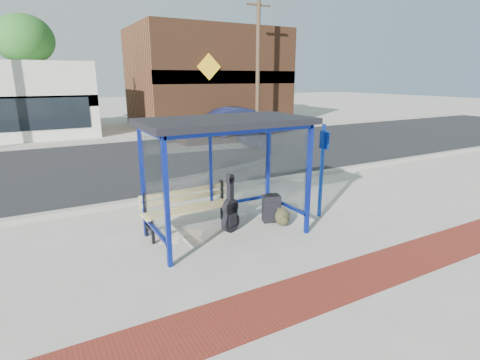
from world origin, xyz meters
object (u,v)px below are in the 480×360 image
bench (188,206)px  parked_car (242,121)px  suitcase (271,209)px  backpack (283,217)px  fire_hydrant (272,123)px  guitar_bag (230,212)px

bench → parked_car: size_ratio=0.42×
bench → suitcase: (1.81, -0.48, -0.22)m
backpack → parked_car: bearing=77.7°
bench → fire_hydrant: size_ratio=3.01×
guitar_bag → backpack: guitar_bag is taller
parked_car → backpack: bearing=159.2°
bench → fire_hydrant: 16.94m
guitar_bag → bench: bearing=125.0°
guitar_bag → backpack: bearing=-30.4°
guitar_bag → backpack: (1.17, -0.25, -0.25)m
suitcase → parked_car: parked_car is taller
fire_hydrant → backpack: bearing=-123.1°
bench → fire_hydrant: (10.87, 12.99, -0.17)m
guitar_bag → fire_hydrant: guitar_bag is taller
suitcase → fire_hydrant: 16.24m
bench → suitcase: bearing=-17.0°
suitcase → guitar_bag: bearing=-157.4°
guitar_bag → backpack: size_ratio=2.98×
bench → guitar_bag: guitar_bag is taller
parked_car → suitcase: bearing=158.3°
bench → parked_car: 14.01m
guitar_bag → suitcase: (1.08, 0.06, -0.12)m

